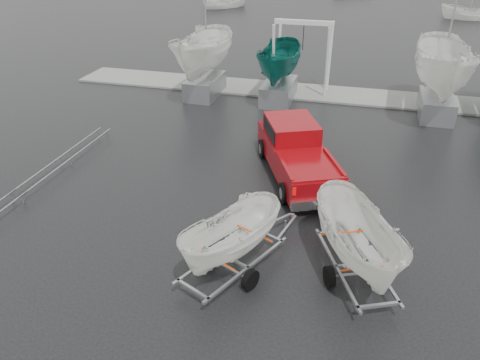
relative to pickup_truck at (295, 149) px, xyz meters
The scene contains 12 objects.
ground_plane 3.07m from the pickup_truck, 94.27° to the right, with size 120.00×120.00×0.00m, color black.
dock 10.17m from the pickup_truck, 91.22° to the left, with size 30.00×3.00×0.12m, color gray.
pickup_truck is the anchor object (origin of this frame).
trailer_hitched 6.67m from the pickup_truck, 65.54° to the right, with size 2.56×3.77×4.95m.
trailer_parked 6.74m from the pickup_truck, 95.98° to the right, with size 2.58×3.76×4.34m.
boat_hoist 10.34m from the pickup_truck, 97.52° to the left, with size 3.30×2.18×4.12m.
keelboat_0 10.86m from the pickup_truck, 128.93° to the left, with size 2.54×3.20×10.72m.
keelboat_1 8.90m from the pickup_truck, 105.28° to the left, with size 2.07×3.20×6.62m.
keelboat_2 10.63m from the pickup_truck, 53.54° to the left, with size 2.74×3.20×10.92m.
mast_rack_0 9.43m from the pickup_truck, 168.45° to the right, with size 0.56×6.50×0.06m.
moored_boat_0 41.63m from the pickup_truck, 110.59° to the left, with size 3.30×3.31×11.07m.
moored_boat_2 40.10m from the pickup_truck, 72.74° to the left, with size 2.27×2.22×10.92m.
Camera 1 is at (2.48, -13.77, 8.86)m, focal length 35.00 mm.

